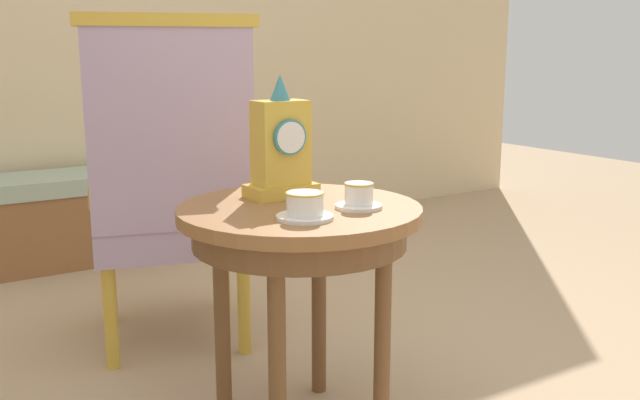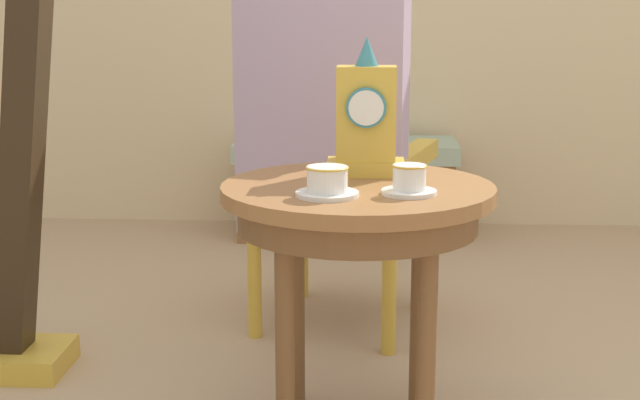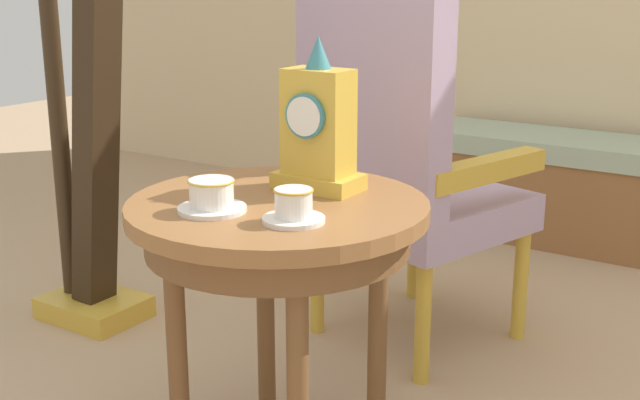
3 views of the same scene
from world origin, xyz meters
name	(u,v)px [view 1 (image 1 of 3)]	position (x,y,z in m)	size (l,w,h in m)	color
side_table	(300,236)	(-0.07, -0.03, 0.55)	(0.64, 0.64, 0.63)	brown
teacup_left	(305,207)	(-0.14, -0.17, 0.66)	(0.14, 0.14, 0.07)	white
teacup_right	(359,197)	(0.04, -0.14, 0.66)	(0.12, 0.12, 0.07)	white
mantel_clock	(281,148)	(-0.06, 0.09, 0.77)	(0.19, 0.11, 0.34)	gold
armchair	(171,182)	(-0.16, 0.67, 0.59)	(0.66, 0.66, 1.14)	#B299B7
window_bench	(83,216)	(-0.15, 1.95, 0.22)	(1.00, 0.40, 0.44)	#9EB299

